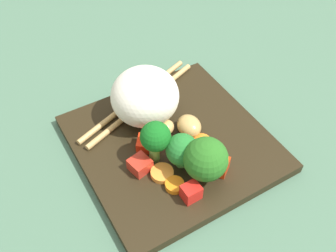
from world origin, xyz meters
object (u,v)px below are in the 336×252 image
object	(u,v)px
broccoli_floret_0	(182,150)
chopstick_pair	(138,101)
square_plate	(172,143)
rice_mound	(145,96)
carrot_slice_1	(175,185)

from	to	relation	value
broccoli_floret_0	chopstick_pair	world-z (taller)	broccoli_floret_0
square_plate	chopstick_pair	bearing A→B (deg)	2.26
square_plate	rice_mound	world-z (taller)	rice_mound
carrot_slice_1	chopstick_pair	xyz separation A→B (cm)	(15.34, -3.48, 0.02)
square_plate	carrot_slice_1	xyz separation A→B (cm)	(-6.56, 3.83, 1.08)
square_plate	rice_mound	bearing A→B (deg)	7.81
rice_mound	chopstick_pair	size ratio (longest dim) A/B	0.43
square_plate	chopstick_pair	distance (cm)	8.86
carrot_slice_1	chopstick_pair	bearing A→B (deg)	-12.79
broccoli_floret_0	chopstick_pair	size ratio (longest dim) A/B	0.24
carrot_slice_1	square_plate	bearing A→B (deg)	-30.28
broccoli_floret_0	chopstick_pair	distance (cm)	13.24
chopstick_pair	rice_mound	bearing A→B (deg)	63.06
square_plate	carrot_slice_1	size ratio (longest dim) A/B	10.37
square_plate	broccoli_floret_0	distance (cm)	5.69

